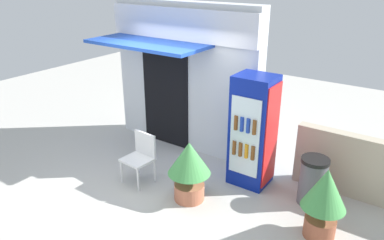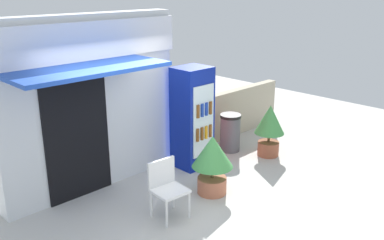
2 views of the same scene
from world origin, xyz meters
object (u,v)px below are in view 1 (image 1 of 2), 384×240
Objects in this scene: potted_plant_curbside at (324,197)px; trash_bin at (313,181)px; drink_cooler at (253,131)px; plastic_chair at (141,154)px; potted_plant_near_shop at (189,165)px.

potted_plant_curbside is 0.84m from trash_bin.
drink_cooler is 1.94m from plastic_chair.
plastic_chair is 1.11× the size of trash_bin.
potted_plant_curbside reaches higher than potted_plant_near_shop.
plastic_chair is at bearing -174.33° from potted_plant_curbside.
potted_plant_curbside is (3.01, 0.30, 0.13)m from plastic_chair.
plastic_chair is 0.82× the size of potted_plant_curbside.
potted_plant_curbside is at bearing -63.51° from trash_bin.
potted_plant_near_shop is at bearing -171.62° from potted_plant_curbside.
plastic_chair is at bearing -159.02° from trash_bin.
potted_plant_curbside is (2.00, 0.29, 0.03)m from potted_plant_near_shop.
potted_plant_near_shop is at bearing -148.33° from trash_bin.
drink_cooler is at bearing 61.21° from potted_plant_near_shop.
drink_cooler is 2.43× the size of trash_bin.
drink_cooler is 1.23m from potted_plant_near_shop.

